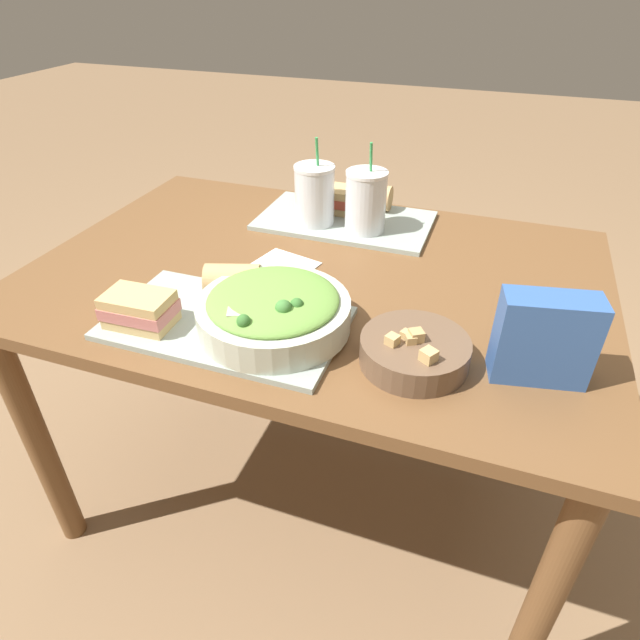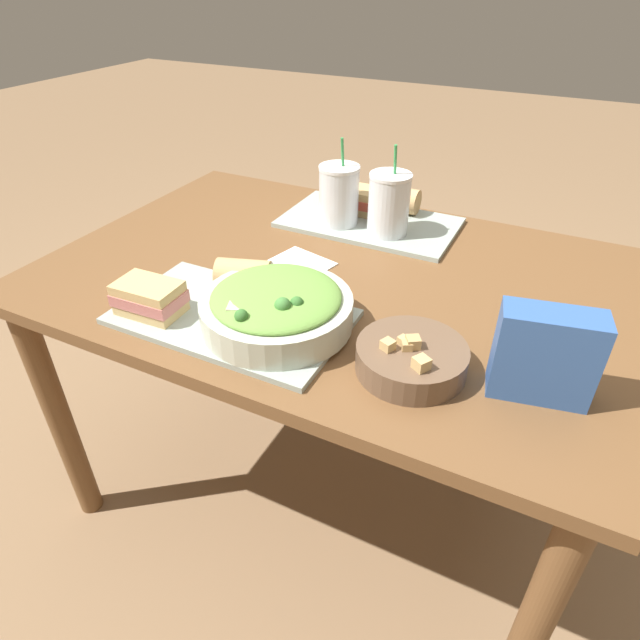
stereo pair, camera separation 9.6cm
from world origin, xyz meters
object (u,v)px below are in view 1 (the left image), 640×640
(drink_cup_red, at_px, (366,203))
(chip_bag, at_px, (544,339))
(sandwich_near, at_px, (139,309))
(soup_bowl, at_px, (414,350))
(baguette_near, at_px, (234,280))
(sandwich_far, at_px, (345,200))
(baguette_far, at_px, (375,197))
(drink_cup_dark, at_px, (315,197))
(napkin_folded, at_px, (286,264))
(salad_bowl, at_px, (274,309))

(drink_cup_red, bearing_deg, chip_bag, -46.24)
(sandwich_near, height_order, chip_bag, chip_bag)
(soup_bowl, bearing_deg, baguette_near, 167.88)
(sandwich_far, bearing_deg, baguette_far, 33.30)
(soup_bowl, xyz_separation_m, baguette_far, (-0.23, 0.62, 0.02))
(sandwich_near, relative_size, drink_cup_dark, 0.60)
(sandwich_near, xyz_separation_m, chip_bag, (0.71, 0.10, 0.03))
(sandwich_near, height_order, drink_cup_dark, drink_cup_dark)
(sandwich_near, distance_m, baguette_near, 0.19)
(baguette_near, relative_size, sandwich_far, 1.05)
(soup_bowl, distance_m, sandwich_near, 0.51)
(chip_bag, height_order, napkin_folded, chip_bag)
(salad_bowl, distance_m, soup_bowl, 0.27)
(sandwich_far, xyz_separation_m, drink_cup_red, (0.08, -0.10, 0.04))
(salad_bowl, distance_m, baguette_near, 0.15)
(sandwich_near, xyz_separation_m, drink_cup_red, (0.29, 0.55, 0.04))
(salad_bowl, bearing_deg, baguette_far, 87.05)
(chip_bag, bearing_deg, baguette_far, 115.44)
(drink_cup_red, bearing_deg, napkin_folded, -119.93)
(napkin_folded, bearing_deg, drink_cup_red, 60.07)
(salad_bowl, xyz_separation_m, napkin_folded, (-0.08, 0.26, -0.05))
(salad_bowl, relative_size, chip_bag, 1.75)
(soup_bowl, height_order, napkin_folded, soup_bowl)
(salad_bowl, bearing_deg, napkin_folded, 107.85)
(drink_cup_dark, distance_m, napkin_folded, 0.23)
(soup_bowl, bearing_deg, baguette_far, 110.74)
(drink_cup_dark, distance_m, chip_bag, 0.71)
(baguette_far, distance_m, chip_bag, 0.73)
(sandwich_near, relative_size, baguette_far, 1.44)
(soup_bowl, relative_size, drink_cup_red, 0.86)
(drink_cup_dark, bearing_deg, sandwich_near, -105.33)
(salad_bowl, relative_size, drink_cup_dark, 1.29)
(sandwich_far, bearing_deg, drink_cup_dark, -117.44)
(sandwich_near, bearing_deg, baguette_near, 50.25)
(baguette_far, relative_size, drink_cup_red, 0.41)
(soup_bowl, height_order, drink_cup_red, drink_cup_red)
(baguette_far, relative_size, chip_bag, 0.56)
(chip_bag, bearing_deg, napkin_folded, 146.50)
(baguette_near, distance_m, chip_bag, 0.59)
(drink_cup_dark, relative_size, drink_cup_red, 0.99)
(napkin_folded, bearing_deg, baguette_far, 72.37)
(baguette_far, height_order, drink_cup_red, drink_cup_red)
(baguette_near, relative_size, baguette_far, 1.38)
(sandwich_near, bearing_deg, drink_cup_red, 60.31)
(baguette_near, bearing_deg, napkin_folded, -31.48)
(drink_cup_dark, bearing_deg, soup_bowl, -53.08)
(salad_bowl, bearing_deg, drink_cup_dark, 101.01)
(drink_cup_dark, bearing_deg, salad_bowl, -78.99)
(soup_bowl, relative_size, chip_bag, 1.16)
(soup_bowl, xyz_separation_m, sandwich_far, (-0.31, 0.57, 0.02))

